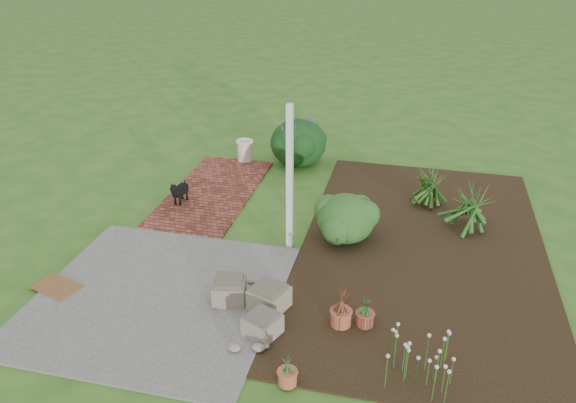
% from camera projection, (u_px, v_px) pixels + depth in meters
% --- Properties ---
extents(ground, '(80.00, 80.00, 0.00)m').
position_uv_depth(ground, '(271.00, 247.00, 9.49)').
color(ground, '#2E651F').
rests_on(ground, ground).
extents(concrete_patio, '(3.50, 3.50, 0.04)m').
position_uv_depth(concrete_patio, '(158.00, 297.00, 8.23)').
color(concrete_patio, '#5D5D5A').
rests_on(concrete_patio, ground).
extents(brick_path, '(1.60, 3.50, 0.04)m').
position_uv_depth(brick_path, '(213.00, 192.00, 11.36)').
color(brick_path, '#5E271D').
rests_on(brick_path, ground).
extents(garden_bed, '(4.00, 7.00, 0.03)m').
position_uv_depth(garden_bed, '(423.00, 250.00, 9.40)').
color(garden_bed, black).
rests_on(garden_bed, ground).
extents(veranda_post, '(0.10, 0.10, 2.50)m').
position_uv_depth(veranda_post, '(290.00, 180.00, 8.95)').
color(veranda_post, white).
rests_on(veranda_post, ground).
extents(stone_trough_near, '(0.54, 0.54, 0.28)m').
position_uv_depth(stone_trough_near, '(262.00, 325.00, 7.41)').
color(stone_trough_near, gray).
rests_on(stone_trough_near, concrete_patio).
extents(stone_trough_mid, '(0.61, 0.61, 0.31)m').
position_uv_depth(stone_trough_mid, '(269.00, 298.00, 7.90)').
color(stone_trough_mid, '#767358').
rests_on(stone_trough_mid, concrete_patio).
extents(stone_trough_far, '(0.55, 0.55, 0.31)m').
position_uv_depth(stone_trough_far, '(230.00, 291.00, 8.07)').
color(stone_trough_far, '#706654').
rests_on(stone_trough_far, concrete_patio).
extents(coir_doormat, '(0.79, 0.62, 0.02)m').
position_uv_depth(coir_doormat, '(57.00, 287.00, 8.40)').
color(coir_doormat, brown).
rests_on(coir_doormat, concrete_patio).
extents(black_dog, '(0.20, 0.53, 0.45)m').
position_uv_depth(black_dog, '(179.00, 190.00, 10.76)').
color(black_dog, black).
rests_on(black_dog, brick_path).
extents(cream_ceramic_urn, '(0.44, 0.44, 0.46)m').
position_uv_depth(cream_ceramic_urn, '(245.00, 151.00, 12.71)').
color(cream_ceramic_urn, beige).
rests_on(cream_ceramic_urn, brick_path).
extents(evergreen_shrub, '(1.28, 1.28, 0.84)m').
position_uv_depth(evergreen_shrub, '(346.00, 217.00, 9.51)').
color(evergreen_shrub, '#0F4318').
rests_on(evergreen_shrub, garden_bed).
extents(agapanthus_clump_back, '(1.43, 1.43, 0.98)m').
position_uv_depth(agapanthus_clump_back, '(469.00, 204.00, 9.80)').
color(agapanthus_clump_back, '#0B370C').
rests_on(agapanthus_clump_back, garden_bed).
extents(agapanthus_clump_front, '(1.22, 1.22, 0.87)m').
position_uv_depth(agapanthus_clump_front, '(429.00, 183.00, 10.69)').
color(agapanthus_clump_front, '#144212').
rests_on(agapanthus_clump_front, garden_bed).
extents(pink_flower_patch, '(1.03, 1.03, 0.57)m').
position_uv_depth(pink_flower_patch, '(419.00, 357.00, 6.69)').
color(pink_flower_patch, '#113D0F').
rests_on(pink_flower_patch, garden_bed).
extents(terracotta_pot_bronze, '(0.29, 0.29, 0.23)m').
position_uv_depth(terracotta_pot_bronze, '(341.00, 317.00, 7.61)').
color(terracotta_pot_bronze, '#AE553A').
rests_on(terracotta_pot_bronze, garden_bed).
extents(terracotta_pot_small_left, '(0.29, 0.29, 0.20)m').
position_uv_depth(terracotta_pot_small_left, '(365.00, 319.00, 7.61)').
color(terracotta_pot_small_left, '#A44A37').
rests_on(terracotta_pot_small_left, garden_bed).
extents(terracotta_pot_small_right, '(0.27, 0.27, 0.19)m').
position_uv_depth(terracotta_pot_small_right, '(287.00, 377.00, 6.64)').
color(terracotta_pot_small_right, '#B1573B').
rests_on(terracotta_pot_small_right, garden_bed).
extents(purple_flowering_bush, '(1.34, 1.34, 1.06)m').
position_uv_depth(purple_flowering_bush, '(298.00, 142.00, 12.49)').
color(purple_flowering_bush, black).
rests_on(purple_flowering_bush, ground).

